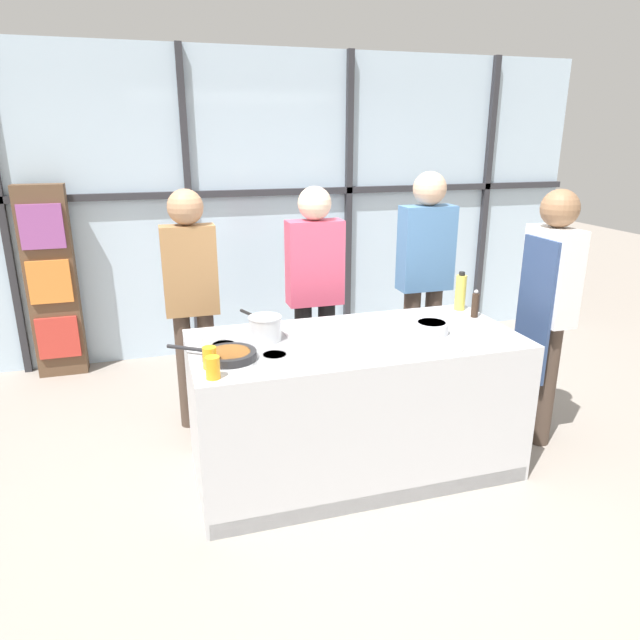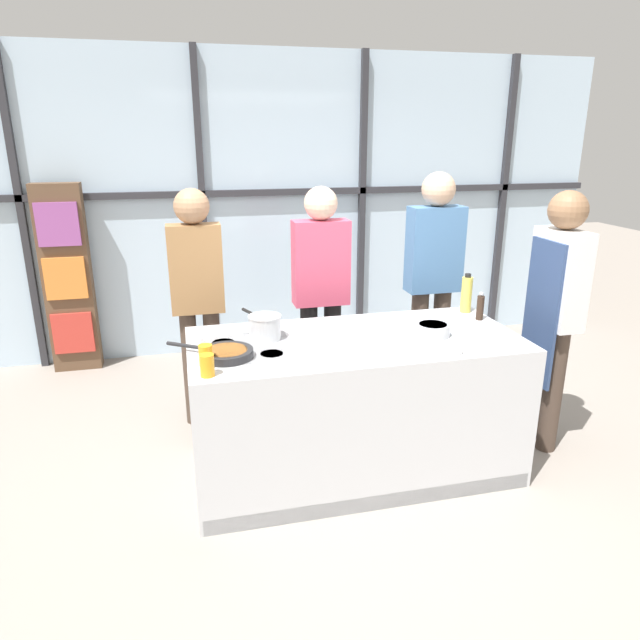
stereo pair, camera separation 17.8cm
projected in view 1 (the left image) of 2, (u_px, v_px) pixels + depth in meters
The scene contains 16 objects.
ground_plane at pixel (353, 466), 3.71m from camera, with size 18.00×18.00×0.00m, color gray.
back_window_wall at pixel (271, 206), 5.44m from camera, with size 6.40×0.10×2.80m.
bookshelf at pixel (52, 283), 4.91m from camera, with size 0.41×0.19×1.67m.
demo_island at pixel (354, 405), 3.57m from camera, with size 1.99×0.92×0.89m.
chef at pixel (547, 301), 3.77m from camera, with size 0.24×0.40×1.74m.
spectator_far_left at pixel (191, 292), 3.96m from camera, with size 0.37×0.24×1.72m.
spectator_center_left at pixel (315, 286), 4.21m from camera, with size 0.41×0.24×1.72m.
spectator_center_right at pixel (425, 271), 4.44m from camera, with size 0.42×0.25×1.80m.
frying_pan at pixel (228, 355), 3.10m from camera, with size 0.47×0.37×0.04m.
saucepan at pixel (265, 327), 3.38m from camera, with size 0.21×0.35×0.15m.
white_plate at pixel (440, 347), 3.27m from camera, with size 0.27×0.27×0.01m, color white.
mixing_bowl at pixel (431, 327), 3.50m from camera, with size 0.21×0.21×0.07m.
oil_bottle at pixel (461, 292), 3.95m from camera, with size 0.07×0.07×0.27m.
pepper_grinder at pixel (475, 305), 3.80m from camera, with size 0.05×0.05×0.19m.
juice_glass_near at pixel (213, 368), 2.85m from camera, with size 0.07×0.07×0.12m, color orange.
juice_glass_far at pixel (210, 358), 2.97m from camera, with size 0.07×0.07×0.12m, color orange.
Camera 1 is at (-1.14, -3.03, 2.06)m, focal length 32.00 mm.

